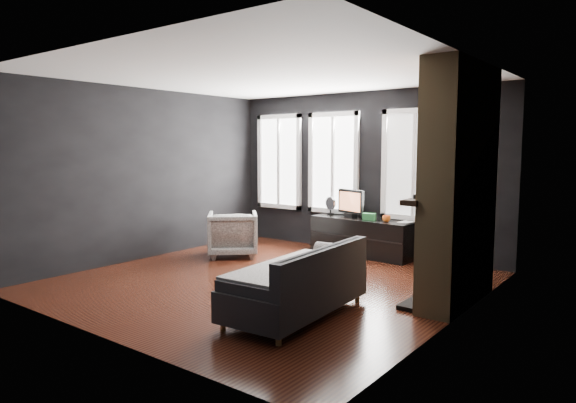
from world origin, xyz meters
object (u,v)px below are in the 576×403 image
Objects in this scene: media_console at (363,237)px; monitor at (351,202)px; sofa at (296,280)px; mantel_vase at (452,184)px; mug at (386,218)px; book at (401,214)px; armchair at (233,232)px.

monitor is at bearing 177.79° from media_console.
sofa reaches higher than media_console.
monitor is at bearing 150.17° from mantel_vase.
sofa reaches higher than mug.
sofa is 1.00× the size of media_console.
media_console is at bearing 178.78° from book.
sofa is 3.14m from armchair.
media_console is at bearing 147.56° from mantel_vase.
sofa is 3.13m from book.
mantel_vase reaches higher than book.
mug is 1.88m from mantel_vase.
mug is (-0.45, 3.00, 0.29)m from sofa.
armchair is 3.67m from mantel_vase.
armchair is at bearing -137.28° from media_console.
armchair reaches higher than mug.
media_console is at bearing 175.86° from armchair.
book is at bearing 166.63° from armchair.
book reaches higher than mug.
armchair is at bearing -150.32° from mug.
book is (0.20, 0.10, 0.06)m from mug.
book is 1.78m from mantel_vase.
mantel_vase is at bearing 60.26° from sofa.
media_console is 7.20× the size of book.
mug is 0.52× the size of book.
armchair reaches higher than sofa.
armchair is 2.49m from mug.
mantel_vase is (3.54, 0.15, 0.92)m from armchair.
sofa is 7.22× the size of book.
sofa is at bearing -85.42° from book.
mug is 0.23m from book.
media_console is at bearing 11.38° from monitor.
monitor reaches higher than media_console.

